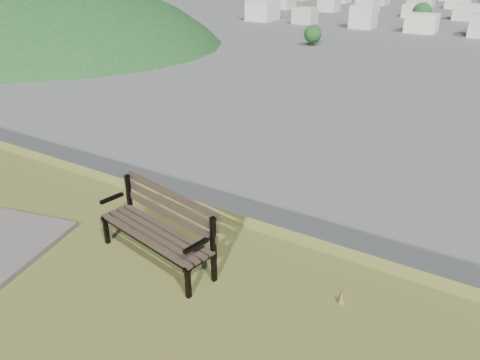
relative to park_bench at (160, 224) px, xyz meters
The scene contains 2 objects.
park_bench is the anchor object (origin of this frame).
green_wooded_hill 191.82m from the park_bench, 146.09° to the left, with size 179.45×143.56×89.72m.
Camera 1 is at (3.56, -0.84, 28.49)m, focal length 35.00 mm.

